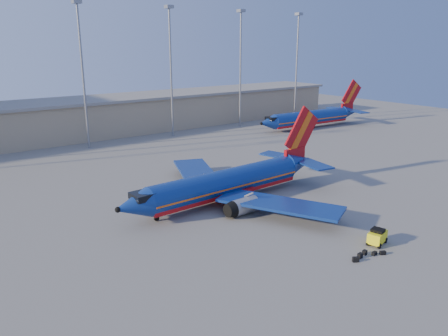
% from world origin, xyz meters
% --- Properties ---
extents(ground, '(220.00, 220.00, 0.00)m').
position_xyz_m(ground, '(0.00, 0.00, 0.00)').
color(ground, slate).
rests_on(ground, ground).
extents(terminal_building, '(122.00, 16.00, 8.50)m').
position_xyz_m(terminal_building, '(10.00, 58.00, 4.32)').
color(terminal_building, gray).
rests_on(terminal_building, ground).
extents(light_mast_row, '(101.60, 1.60, 28.65)m').
position_xyz_m(light_mast_row, '(5.00, 46.00, 17.55)').
color(light_mast_row, gray).
rests_on(light_mast_row, ground).
extents(aircraft_main, '(34.48, 33.15, 11.67)m').
position_xyz_m(aircraft_main, '(-0.92, 3.59, 2.49)').
color(aircraft_main, navy).
rests_on(aircraft_main, ground).
extents(aircraft_second, '(34.09, 13.25, 11.54)m').
position_xyz_m(aircraft_second, '(48.64, 33.52, 2.65)').
color(aircraft_second, navy).
rests_on(aircraft_second, ground).
extents(baggage_tug, '(2.71, 2.01, 1.74)m').
position_xyz_m(baggage_tug, '(3.25, -16.64, 0.91)').
color(baggage_tug, '#FFF916').
rests_on(baggage_tug, ground).
extents(luggage_pile, '(4.19, 1.66, 0.52)m').
position_xyz_m(luggage_pile, '(-0.17, -17.79, 0.23)').
color(luggage_pile, black).
rests_on(luggage_pile, ground).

